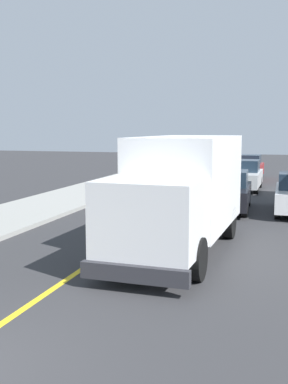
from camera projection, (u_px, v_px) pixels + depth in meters
The scene contains 5 objects.
centre_line_yellow at pixel (137, 232), 16.23m from camera, with size 0.16×56.00×0.01m, color gold.
box_truck at pixel (181, 189), 13.56m from camera, with size 2.69×7.27×3.20m.
parked_car_near at pixel (228, 192), 20.35m from camera, with size 1.97×4.47×1.67m.
parked_car_mid at pixel (244, 176), 27.09m from camera, with size 1.84×4.42×1.67m.
parked_car_far at pixel (248, 168), 32.38m from camera, with size 1.90×4.44×1.67m.
Camera 1 is at (4.79, -5.18, 3.45)m, focal length 45.44 mm.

